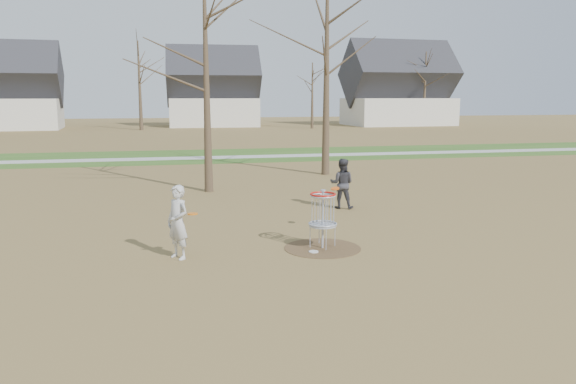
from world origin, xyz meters
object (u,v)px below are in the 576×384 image
at_px(player_standing, 178,222).
at_px(player_throwing, 342,184).
at_px(disc_grounded, 314,252).
at_px(disc_golf_basket, 323,210).

height_order(player_standing, player_throwing, player_standing).
distance_m(player_standing, disc_grounded, 3.11).
distance_m(player_standing, player_throwing, 6.90).
bearing_deg(disc_golf_basket, disc_grounded, -133.74).
bearing_deg(player_throwing, disc_grounded, 89.40).
distance_m(player_standing, disc_golf_basket, 3.30).
bearing_deg(player_standing, player_throwing, 93.63).
height_order(player_throwing, disc_golf_basket, player_throwing).
bearing_deg(player_throwing, player_standing, 65.41).
distance_m(disc_grounded, disc_golf_basket, 0.99).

